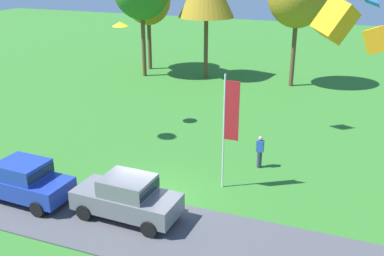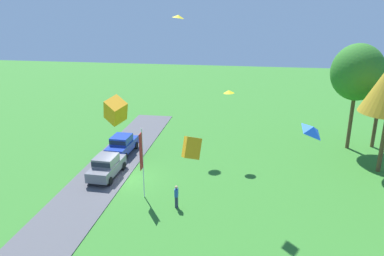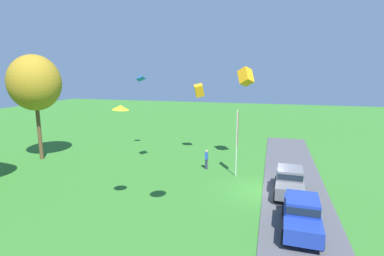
{
  "view_description": "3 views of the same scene",
  "coord_description": "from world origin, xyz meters",
  "px_view_note": "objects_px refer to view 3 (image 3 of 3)",
  "views": [
    {
      "loc": [
        8.2,
        -15.53,
        10.17
      ],
      "look_at": [
        0.7,
        3.61,
        2.24
      ],
      "focal_mm": 42.0,
      "sensor_mm": 36.0,
      "label": 1
    },
    {
      "loc": [
        26.79,
        9.83,
        13.82
      ],
      "look_at": [
        2.91,
        6.04,
        5.71
      ],
      "focal_mm": 35.0,
      "sensor_mm": 36.0,
      "label": 2
    },
    {
      "loc": [
        -20.61,
        -0.21,
        8.38
      ],
      "look_at": [
        0.68,
        5.53,
        4.2
      ],
      "focal_mm": 28.0,
      "sensor_mm": 36.0,
      "label": 3
    }
  ],
  "objects_px": {
    "person_on_lawn": "(206,159)",
    "kite_diamond_topmost": "(140,78)",
    "car_sedan_far_end": "(302,213)",
    "kite_delta_over_trees": "(120,108)",
    "kite_box_near_flag": "(199,90)",
    "tree_center_back": "(35,83)",
    "kite_box_high_right": "(246,77)",
    "car_sedan_by_flagpole": "(290,180)",
    "flag_banner": "(237,134)"
  },
  "relations": [
    {
      "from": "kite_diamond_topmost",
      "to": "kite_box_near_flag",
      "type": "height_order",
      "value": "kite_diamond_topmost"
    },
    {
      "from": "tree_center_back",
      "to": "kite_box_high_right",
      "type": "xyz_separation_m",
      "value": [
        4.31,
        -18.99,
        0.61
      ]
    },
    {
      "from": "person_on_lawn",
      "to": "flag_banner",
      "type": "relative_size",
      "value": 0.31
    },
    {
      "from": "car_sedan_by_flagpole",
      "to": "kite_box_high_right",
      "type": "distance_m",
      "value": 10.57
    },
    {
      "from": "kite_diamond_topmost",
      "to": "kite_box_high_right",
      "type": "bearing_deg",
      "value": -96.59
    },
    {
      "from": "flag_banner",
      "to": "person_on_lawn",
      "type": "bearing_deg",
      "value": 71.73
    },
    {
      "from": "flag_banner",
      "to": "kite_delta_over_trees",
      "type": "height_order",
      "value": "kite_delta_over_trees"
    },
    {
      "from": "car_sedan_by_flagpole",
      "to": "flag_banner",
      "type": "bearing_deg",
      "value": 52.89
    },
    {
      "from": "kite_box_near_flag",
      "to": "tree_center_back",
      "type": "bearing_deg",
      "value": 112.33
    },
    {
      "from": "tree_center_back",
      "to": "kite_box_near_flag",
      "type": "bearing_deg",
      "value": -67.67
    },
    {
      "from": "kite_diamond_topmost",
      "to": "flag_banner",
      "type": "bearing_deg",
      "value": -116.34
    },
    {
      "from": "kite_box_high_right",
      "to": "car_sedan_far_end",
      "type": "bearing_deg",
      "value": -160.7
    },
    {
      "from": "tree_center_back",
      "to": "flag_banner",
      "type": "xyz_separation_m",
      "value": [
        0.28,
        -18.81,
        -3.86
      ]
    },
    {
      "from": "car_sedan_by_flagpole",
      "to": "kite_delta_over_trees",
      "type": "height_order",
      "value": "kite_delta_over_trees"
    },
    {
      "from": "car_sedan_far_end",
      "to": "tree_center_back",
      "type": "height_order",
      "value": "tree_center_back"
    },
    {
      "from": "person_on_lawn",
      "to": "kite_delta_over_trees",
      "type": "distance_m",
      "value": 11.28
    },
    {
      "from": "person_on_lawn",
      "to": "kite_diamond_topmost",
      "type": "relative_size",
      "value": 1.7
    },
    {
      "from": "flag_banner",
      "to": "kite_box_high_right",
      "type": "bearing_deg",
      "value": -2.55
    },
    {
      "from": "kite_delta_over_trees",
      "to": "car_sedan_by_flagpole",
      "type": "bearing_deg",
      "value": -60.24
    },
    {
      "from": "car_sedan_by_flagpole",
      "to": "kite_box_near_flag",
      "type": "xyz_separation_m",
      "value": [
        8.62,
        8.52,
        5.47
      ]
    },
    {
      "from": "car_sedan_far_end",
      "to": "tree_center_back",
      "type": "xyz_separation_m",
      "value": [
        7.68,
        23.19,
        6.27
      ]
    },
    {
      "from": "car_sedan_far_end",
      "to": "kite_delta_over_trees",
      "type": "xyz_separation_m",
      "value": [
        -0.56,
        9.97,
        5.34
      ]
    },
    {
      "from": "person_on_lawn",
      "to": "flag_banner",
      "type": "height_order",
      "value": "flag_banner"
    },
    {
      "from": "car_sedan_by_flagpole",
      "to": "flag_banner",
      "type": "relative_size",
      "value": 0.82
    },
    {
      "from": "tree_center_back",
      "to": "kite_delta_over_trees",
      "type": "distance_m",
      "value": 15.6
    },
    {
      "from": "car_sedan_by_flagpole",
      "to": "tree_center_back",
      "type": "relative_size",
      "value": 0.45
    },
    {
      "from": "car_sedan_by_flagpole",
      "to": "kite_box_high_right",
      "type": "bearing_deg",
      "value": 28.44
    },
    {
      "from": "person_on_lawn",
      "to": "kite_diamond_topmost",
      "type": "bearing_deg",
      "value": 61.18
    },
    {
      "from": "tree_center_back",
      "to": "kite_delta_over_trees",
      "type": "bearing_deg",
      "value": -121.95
    },
    {
      "from": "car_sedan_by_flagpole",
      "to": "kite_box_high_right",
      "type": "relative_size",
      "value": 3.31
    },
    {
      "from": "car_sedan_far_end",
      "to": "kite_box_high_right",
      "type": "relative_size",
      "value": 3.32
    },
    {
      "from": "kite_box_near_flag",
      "to": "kite_box_high_right",
      "type": "height_order",
      "value": "kite_box_high_right"
    },
    {
      "from": "person_on_lawn",
      "to": "kite_box_high_right",
      "type": "height_order",
      "value": "kite_box_high_right"
    },
    {
      "from": "person_on_lawn",
      "to": "flag_banner",
      "type": "distance_m",
      "value": 3.81
    },
    {
      "from": "car_sedan_far_end",
      "to": "person_on_lawn",
      "type": "bearing_deg",
      "value": 38.59
    },
    {
      "from": "kite_diamond_topmost",
      "to": "kite_box_high_right",
      "type": "height_order",
      "value": "kite_box_high_right"
    },
    {
      "from": "car_sedan_far_end",
      "to": "kite_delta_over_trees",
      "type": "relative_size",
      "value": 4.68
    },
    {
      "from": "kite_delta_over_trees",
      "to": "kite_box_high_right",
      "type": "relative_size",
      "value": 0.71
    },
    {
      "from": "person_on_lawn",
      "to": "kite_box_near_flag",
      "type": "bearing_deg",
      "value": 21.33
    },
    {
      "from": "flag_banner",
      "to": "kite_diamond_topmost",
      "type": "bearing_deg",
      "value": 63.66
    },
    {
      "from": "kite_box_near_flag",
      "to": "kite_delta_over_trees",
      "type": "height_order",
      "value": "kite_box_near_flag"
    },
    {
      "from": "kite_box_near_flag",
      "to": "kite_diamond_topmost",
      "type": "bearing_deg",
      "value": 92.83
    },
    {
      "from": "tree_center_back",
      "to": "kite_diamond_topmost",
      "type": "bearing_deg",
      "value": -55.6
    },
    {
      "from": "car_sedan_by_flagpole",
      "to": "flag_banner",
      "type": "height_order",
      "value": "flag_banner"
    },
    {
      "from": "kite_delta_over_trees",
      "to": "car_sedan_far_end",
      "type": "bearing_deg",
      "value": -86.81
    },
    {
      "from": "car_sedan_far_end",
      "to": "tree_center_back",
      "type": "relative_size",
      "value": 0.45
    },
    {
      "from": "tree_center_back",
      "to": "car_sedan_by_flagpole",
      "type": "bearing_deg",
      "value": -96.88
    },
    {
      "from": "flag_banner",
      "to": "kite_delta_over_trees",
      "type": "xyz_separation_m",
      "value": [
        -8.52,
        5.59,
        2.94
      ]
    },
    {
      "from": "car_sedan_far_end",
      "to": "flag_banner",
      "type": "xyz_separation_m",
      "value": [
        7.96,
        4.38,
        2.4
      ]
    },
    {
      "from": "kite_delta_over_trees",
      "to": "person_on_lawn",
      "type": "bearing_deg",
      "value": -17.23
    }
  ]
}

